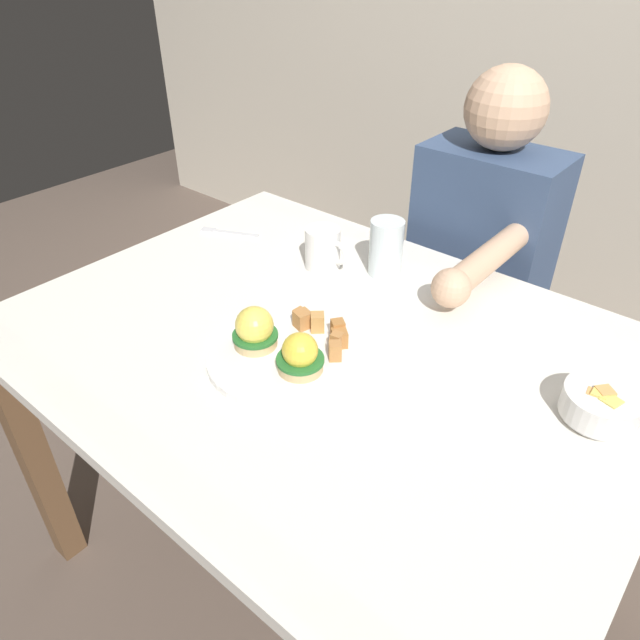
# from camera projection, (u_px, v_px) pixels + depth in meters

# --- Properties ---
(ground_plane) EXTENTS (6.00, 6.00, 0.00)m
(ground_plane) POSITION_uv_depth(u_px,v_px,m) (322.00, 563.00, 1.52)
(ground_plane) COLOR brown
(dining_table) EXTENTS (1.20, 0.90, 0.74)m
(dining_table) POSITION_uv_depth(u_px,v_px,m) (322.00, 381.00, 1.16)
(dining_table) COLOR white
(dining_table) RESTS_ON ground_plane
(eggs_benedict_plate) EXTENTS (0.27, 0.27, 0.09)m
(eggs_benedict_plate) POSITION_uv_depth(u_px,v_px,m) (281.00, 348.00, 1.04)
(eggs_benedict_plate) COLOR white
(eggs_benedict_plate) RESTS_ON dining_table
(fruit_bowl) EXTENTS (0.12, 0.12, 0.06)m
(fruit_bowl) POSITION_uv_depth(u_px,v_px,m) (600.00, 405.00, 0.91)
(fruit_bowl) COLOR white
(fruit_bowl) RESTS_ON dining_table
(coffee_mug) EXTENTS (0.11, 0.08, 0.09)m
(coffee_mug) POSITION_uv_depth(u_px,v_px,m) (323.00, 247.00, 1.30)
(coffee_mug) COLOR white
(coffee_mug) RESTS_ON dining_table
(fork) EXTENTS (0.15, 0.08, 0.00)m
(fork) POSITION_uv_depth(u_px,v_px,m) (226.00, 232.00, 1.47)
(fork) COLOR silver
(fork) RESTS_ON dining_table
(water_glass_near) EXTENTS (0.07, 0.07, 0.13)m
(water_glass_near) POSITION_uv_depth(u_px,v_px,m) (386.00, 251.00, 1.28)
(water_glass_near) COLOR silver
(water_glass_near) RESTS_ON dining_table
(diner_person) EXTENTS (0.34, 0.54, 1.14)m
(diner_person) POSITION_uv_depth(u_px,v_px,m) (475.00, 265.00, 1.52)
(diner_person) COLOR #33333D
(diner_person) RESTS_ON ground_plane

